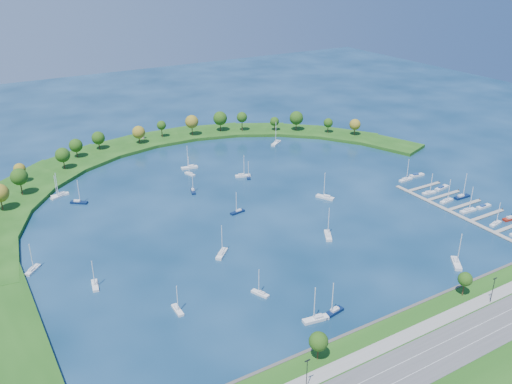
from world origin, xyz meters
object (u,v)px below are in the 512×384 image
moored_boat_2 (248,176)px  docked_boat_10 (406,179)px  moored_boat_19 (33,269)px  moored_boat_9 (316,318)px  moored_boat_13 (243,175)px  moored_boat_17 (60,194)px  docked_boat_3 (511,218)px  docked_boat_6 (447,200)px  docked_boat_5 (484,206)px  moored_boat_14 (58,196)px  docked_boat_8 (429,192)px  moored_boat_15 (328,235)px  harbor_tower (143,135)px  moored_boat_0 (193,191)px  docked_boat_11 (417,175)px  moored_boat_4 (190,173)px  moored_boat_7 (333,311)px  dock_system (469,212)px  moored_boat_16 (79,202)px  moored_boat_8 (276,143)px  moored_boat_6 (190,167)px  moored_boat_5 (238,211)px  docked_boat_2 (496,223)px  docked_boat_4 (468,210)px  moored_boat_3 (177,309)px  moored_boat_11 (260,293)px  moored_boat_18 (325,197)px  docked_boat_9 (442,188)px  moored_boat_12 (95,285)px  moored_boat_10 (456,262)px

moored_boat_2 → docked_boat_10: size_ratio=0.80×
moored_boat_19 → moored_boat_9: bearing=-94.0°
moored_boat_13 → moored_boat_17: size_ratio=0.97×
moored_boat_19 → docked_boat_10: size_ratio=0.95×
docked_boat_3 → docked_boat_6: docked_boat_3 is taller
moored_boat_2 → docked_boat_3: bearing=62.9°
docked_boat_5 → moored_boat_14: bearing=146.0°
moored_boat_14 → docked_boat_8: 190.91m
moored_boat_9 → moored_boat_14: 157.87m
moored_boat_15 → docked_boat_8: 74.18m
harbor_tower → moored_boat_0: bearing=-93.8°
docked_boat_11 → moored_boat_9: bearing=-142.6°
moored_boat_4 → moored_boat_7: moored_boat_7 is taller
moored_boat_15 → moored_boat_19: size_ratio=1.17×
docked_boat_10 → dock_system: bearing=-96.5°
moored_boat_0 → moored_boat_16: bearing=-89.1°
dock_system → docked_boat_11: (12.57, 46.18, 0.31)m
moored_boat_2 → moored_boat_8: size_ratio=0.65×
moored_boat_8 → moored_boat_16: 136.03m
moored_boat_14 → moored_boat_15: size_ratio=0.90×
harbor_tower → dock_system: (97.94, -181.87, -3.90)m
docked_boat_5 → moored_boat_6: bearing=130.2°
dock_system → moored_boat_19: 197.68m
moored_boat_16 → moored_boat_0: bearing=20.9°
docked_boat_11 → dock_system: bearing=-98.7°
moored_boat_5 → moored_boat_4: bearing=-98.7°
moored_boat_5 → moored_boat_19: (-94.39, -3.76, 0.02)m
docked_boat_2 → moored_boat_9: bearing=177.9°
moored_boat_15 → docked_boat_4: bearing=-70.5°
moored_boat_9 → moored_boat_17: 158.63m
moored_boat_3 → moored_boat_11: (30.02, -6.41, -0.01)m
moored_boat_11 → moored_boat_19: moored_boat_19 is taller
moored_boat_7 → moored_boat_18: (56.23, 77.66, 0.03)m
moored_boat_3 → moored_boat_19: 65.78m
moored_boat_15 → docked_boat_2: bearing=-81.5°
docked_boat_5 → docked_boat_10: (-8.06, 44.43, 0.29)m
moored_boat_3 → moored_boat_6: bearing=155.3°
moored_boat_19 → dock_system: bearing=-62.7°
docked_boat_9 → moored_boat_12: bearing=169.9°
docked_boat_3 → moored_boat_2: bearing=134.1°
moored_boat_15 → docked_boat_9: (83.95, 10.78, -0.25)m
docked_boat_10 → moored_boat_12: bearing=-178.4°
moored_boat_6 → moored_boat_9: moored_boat_6 is taller
harbor_tower → docked_boat_3: bearing=-61.1°
docked_boat_6 → docked_boat_8: bearing=83.8°
docked_boat_5 → docked_boat_11: 45.97m
moored_boat_19 → moored_boat_16: bearing=12.6°
moored_boat_5 → moored_boat_11: (-25.68, -63.37, -0.01)m
moored_boat_10 → harbor_tower: bearing=-126.6°
docked_boat_9 → moored_boat_17: bearing=142.7°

